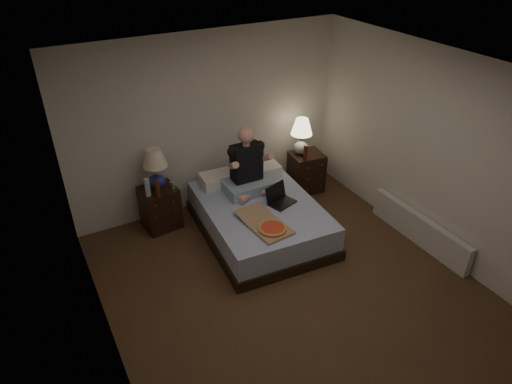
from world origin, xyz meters
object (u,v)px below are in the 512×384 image
laptop (282,196)px  pizza_box (272,229)px  beer_bottle_left (158,189)px  bed (260,219)px  nightstand_right (306,172)px  water_bottle (147,187)px  beer_bottle_right (305,152)px  nightstand_left (160,207)px  soda_can (172,185)px  person (248,161)px  radiator (419,229)px  lamp_right (301,136)px  lamp_left (156,169)px

laptop → pizza_box: laptop is taller
laptop → beer_bottle_left: bearing=135.1°
bed → nightstand_right: size_ratio=3.05×
water_bottle → beer_bottle_right: (2.33, -0.16, 0.00)m
nightstand_left → beer_bottle_right: beer_bottle_right is taller
soda_can → person: (0.95, -0.35, 0.28)m
bed → nightstand_right: nightstand_right is taller
laptop → nightstand_left: bearing=128.3°
radiator → laptop: bearing=144.7°
nightstand_left → radiator: nightstand_left is taller
soda_can → bed: bearing=-37.5°
beer_bottle_left → nightstand_left: bearing=74.9°
bed → nightstand_right: 1.37m
nightstand_right → water_bottle: water_bottle is taller
bed → radiator: size_ratio=1.17×
water_bottle → lamp_right: bearing=1.0°
radiator → beer_bottle_right: bearing=111.1°
beer_bottle_right → pizza_box: beer_bottle_right is taller
lamp_left → person: size_ratio=0.60×
nightstand_right → beer_bottle_left: beer_bottle_left is taller
soda_can → beer_bottle_left: 0.26m
soda_can → person: person is taller
nightstand_left → lamp_right: 2.30m
soda_can → radiator: size_ratio=0.06×
bed → water_bottle: size_ratio=7.49×
nightstand_right → radiator: bearing=-66.7°
beer_bottle_right → pizza_box: bearing=-137.4°
nightstand_right → beer_bottle_left: bearing=-171.6°
lamp_left → pizza_box: bearing=-57.4°
lamp_right → pizza_box: (-1.29, -1.34, -0.39)m
soda_can → person: 1.05m
nightstand_left → beer_bottle_left: size_ratio=2.62×
beer_bottle_right → radiator: size_ratio=0.14×
person → lamp_left: bearing=157.5°
nightstand_right → lamp_left: (-2.29, 0.18, 0.58)m
soda_can → laptop: (1.19, -0.84, -0.06)m
bed → beer_bottle_left: (-1.16, 0.62, 0.48)m
lamp_left → beer_bottle_left: 0.29m
nightstand_left → water_bottle: 0.47m
water_bottle → radiator: (3.00, -1.87, -0.53)m
nightstand_left → soda_can: soda_can is taller
beer_bottle_left → radiator: bearing=-31.7°
bed → beer_bottle_left: bearing=156.6°
laptop → bed: bearing=136.5°
beer_bottle_left → person: person is taller
lamp_right → radiator: (0.61, -1.91, -0.69)m
person → radiator: (1.71, -1.54, -0.73)m
soda_can → beer_bottle_right: size_ratio=0.43×
nightstand_right → lamp_right: size_ratio=1.10×
pizza_box → nightstand_right: bearing=37.5°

